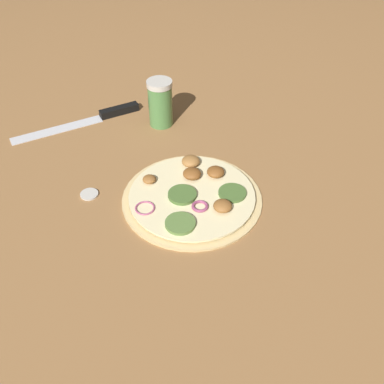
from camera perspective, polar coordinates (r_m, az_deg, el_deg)
name	(u,v)px	position (r m, az deg, el deg)	size (l,w,h in m)	color
ground_plane	(192,199)	(0.86, 0.00, -0.94)	(3.00, 3.00, 0.00)	olive
pizza	(193,195)	(0.86, 0.09, -0.44)	(0.27, 0.27, 0.03)	#D6B77A
knife	(100,116)	(1.11, -11.62, 9.39)	(0.31, 0.07, 0.02)	silver
spice_jar	(160,103)	(1.04, -4.04, 11.23)	(0.06, 0.06, 0.11)	#4C7F42
loose_cap	(89,194)	(0.89, -12.93, -0.19)	(0.03, 0.03, 0.01)	beige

